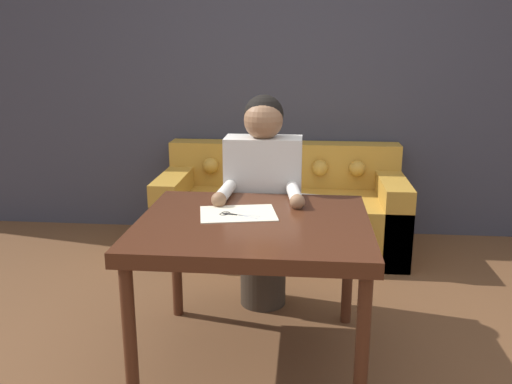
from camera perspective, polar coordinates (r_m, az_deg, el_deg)
ground_plane at (r=2.95m, az=2.49°, el=-16.64°), size 16.00×16.00×0.00m
wall_back at (r=4.52m, az=4.04°, el=11.89°), size 8.00×0.06×2.60m
dining_table at (r=2.63m, az=-0.26°, el=-4.57°), size 1.11×0.98×0.75m
couch at (r=4.27m, az=2.72°, el=-2.05°), size 1.86×0.87×0.79m
person at (r=3.21m, az=0.76°, el=-0.75°), size 0.49×0.59×1.29m
pattern_paper_main at (r=2.70m, az=-1.91°, el=-2.27°), size 0.42×0.35×0.00m
scissors at (r=2.68m, az=-2.50°, el=-2.40°), size 0.20×0.11×0.01m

